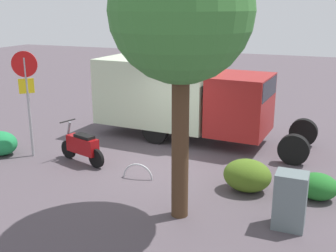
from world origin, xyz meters
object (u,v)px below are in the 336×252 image
(box_truck_near, at_px, (184,95))
(stop_sign, at_px, (27,88))
(utility_cabinet, at_px, (290,201))
(street_tree, at_px, (181,13))
(motorcycle, at_px, (82,146))
(bike_rack_hoop, at_px, (138,178))

(box_truck_near, distance_m, stop_sign, 5.08)
(utility_cabinet, bearing_deg, box_truck_near, -50.03)
(stop_sign, xyz_separation_m, street_tree, (-5.52, 1.84, 2.18))
(street_tree, bearing_deg, box_truck_near, -70.74)
(utility_cabinet, bearing_deg, street_tree, 9.01)
(motorcycle, xyz_separation_m, stop_sign, (1.77, 0.06, 1.62))
(street_tree, bearing_deg, utility_cabinet, -170.99)
(motorcycle, bearing_deg, street_tree, 170.01)
(box_truck_near, bearing_deg, street_tree, -67.32)
(box_truck_near, bearing_deg, stop_sign, -133.14)
(street_tree, xyz_separation_m, bike_rack_hoop, (1.75, -1.48, -4.32))
(box_truck_near, distance_m, street_tree, 6.28)
(box_truck_near, height_order, stop_sign, stop_sign)
(street_tree, bearing_deg, stop_sign, -18.42)
(box_truck_near, relative_size, street_tree, 1.29)
(utility_cabinet, bearing_deg, motorcycle, -14.30)
(box_truck_near, distance_m, utility_cabinet, 6.52)
(box_truck_near, xyz_separation_m, street_tree, (-1.85, 5.31, 2.79))
(street_tree, height_order, utility_cabinet, street_tree)
(motorcycle, relative_size, stop_sign, 0.55)
(utility_cabinet, bearing_deg, stop_sign, -10.70)
(motorcycle, bearing_deg, bike_rack_hoop, -175.01)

